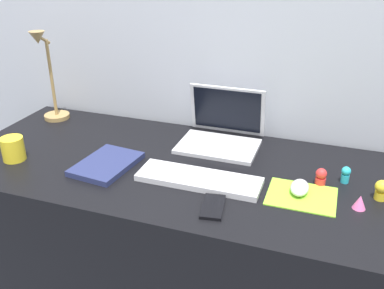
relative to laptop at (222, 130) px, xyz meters
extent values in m
cube|color=#B2B7C1|center=(-0.07, 0.16, -0.02)|extent=(2.87, 0.05, 1.54)
cube|color=black|center=(-0.07, -0.24, -0.42)|extent=(1.67, 0.71, 0.74)
cube|color=silver|center=(0.00, -0.05, -0.05)|extent=(0.30, 0.21, 0.01)
cube|color=silver|center=(0.00, 0.07, 0.06)|extent=(0.30, 0.05, 0.20)
cube|color=black|center=(0.00, 0.06, 0.06)|extent=(0.27, 0.03, 0.17)
cube|color=silver|center=(0.01, -0.32, -0.04)|extent=(0.41, 0.13, 0.02)
cube|color=#8CDB33|center=(0.34, -0.30, -0.05)|extent=(0.21, 0.17, 0.00)
ellipsoid|color=silver|center=(0.33, -0.28, -0.03)|extent=(0.06, 0.10, 0.03)
cube|color=black|center=(0.10, -0.45, -0.05)|extent=(0.08, 0.14, 0.01)
cylinder|color=#A5844C|center=(-0.77, 0.00, -0.05)|extent=(0.11, 0.11, 0.02)
cylinder|color=#A5844C|center=(-0.77, 0.00, 0.13)|extent=(0.01, 0.01, 0.33)
cylinder|color=#A5844C|center=(-0.77, -0.02, 0.30)|extent=(0.01, 0.09, 0.06)
cone|color=#A5844C|center=(-0.77, -0.05, 0.31)|extent=(0.06, 0.06, 0.05)
cube|color=navy|center=(-0.33, -0.33, -0.04)|extent=(0.19, 0.26, 0.02)
cylinder|color=yellow|center=(-0.67, -0.39, -0.01)|extent=(0.08, 0.08, 0.09)
cylinder|color=yellow|center=(0.57, -0.24, -0.04)|extent=(0.03, 0.03, 0.03)
sphere|color=yellow|center=(0.57, -0.24, -0.01)|extent=(0.04, 0.04, 0.04)
cylinder|color=red|center=(0.39, -0.21, -0.04)|extent=(0.03, 0.03, 0.03)
sphere|color=red|center=(0.39, -0.21, -0.01)|extent=(0.04, 0.04, 0.04)
cylinder|color=#28B7CC|center=(0.47, -0.16, -0.04)|extent=(0.03, 0.03, 0.03)
sphere|color=#28B7CC|center=(0.47, -0.16, -0.01)|extent=(0.03, 0.03, 0.03)
cone|color=pink|center=(0.51, -0.31, -0.03)|extent=(0.04, 0.04, 0.04)
camera|label=1|loc=(0.40, -1.49, 0.67)|focal=40.31mm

